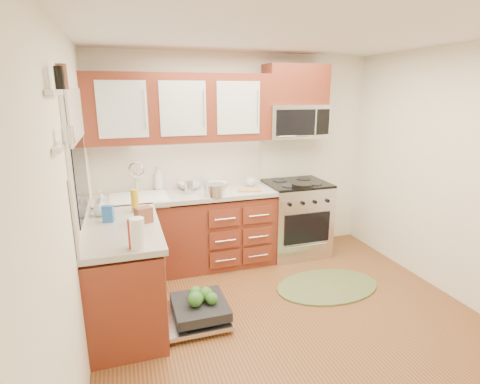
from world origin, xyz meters
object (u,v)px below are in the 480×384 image
object	(u,v)px
cup	(251,182)
dishwasher	(196,312)
upper_cabinets	(181,108)
microwave	(295,121)
sink	(140,208)
rug	(327,286)
bowl_a	(217,185)
range	(295,218)
paper_towel_roll	(137,233)
skillet	(302,185)
stock_pot	(215,190)
bowl_b	(190,186)
cutting_board	(249,190)

from	to	relation	value
cup	dishwasher	bearing A→B (deg)	-127.94
upper_cabinets	microwave	distance (m)	1.42
sink	upper_cabinets	bearing A→B (deg)	16.45
rug	upper_cabinets	bearing A→B (deg)	141.05
sink	bowl_a	bearing A→B (deg)	10.88
sink	bowl_a	size ratio (longest dim) A/B	2.54
range	paper_towel_roll	distance (m)	2.54
upper_cabinets	microwave	world-z (taller)	upper_cabinets
upper_cabinets	sink	size ratio (longest dim) A/B	3.31
dishwasher	skillet	world-z (taller)	skillet
microwave	cup	world-z (taller)	microwave
range	paper_towel_roll	bearing A→B (deg)	-144.18
range	sink	world-z (taller)	range
microwave	stock_pot	world-z (taller)	microwave
range	cup	xyz separation A→B (m)	(-0.58, 0.10, 0.50)
range	bowl_a	distance (m)	1.12
dishwasher	bowl_b	distance (m)	1.58
bowl_a	microwave	bearing A→B (deg)	-2.88
skillet	bowl_b	xyz separation A→B (m)	(-1.28, 0.42, -0.01)
bowl_a	cup	distance (m)	0.42
range	upper_cabinets	bearing A→B (deg)	174.11
dishwasher	skillet	size ratio (longest dim) A/B	2.78
rug	cutting_board	distance (m)	1.39
paper_towel_roll	dishwasher	bearing A→B (deg)	34.32
sink	paper_towel_roll	size ratio (longest dim) A/B	2.63
bowl_b	cup	world-z (taller)	cup
sink	stock_pot	bearing A→B (deg)	-13.79
range	bowl_b	xyz separation A→B (m)	(-1.33, 0.17, 0.49)
bowl_a	sink	bearing A→B (deg)	-169.12
bowl_b	cup	distance (m)	0.75
sink	cup	xyz separation A→B (m)	(1.35, 0.11, 0.18)
range	skillet	world-z (taller)	skillet
range	rug	world-z (taller)	range
range	sink	bearing A→B (deg)	-179.70
microwave	bowl_a	size ratio (longest dim) A/B	3.11
range	skillet	size ratio (longest dim) A/B	3.77
microwave	rug	bearing A→B (deg)	-93.13
stock_pot	microwave	bearing A→B (deg)	16.49
dishwasher	microwave	bearing A→B (deg)	39.07
sink	stock_pot	distance (m)	0.86
upper_cabinets	dishwasher	size ratio (longest dim) A/B	2.93
paper_towel_roll	cutting_board	bearing A→B (deg)	45.09
paper_towel_roll	bowl_b	world-z (taller)	paper_towel_roll
paper_towel_roll	sink	bearing A→B (deg)	86.87
cup	bowl_a	bearing A→B (deg)	169.61
skillet	bowl_a	world-z (taller)	skillet
upper_cabinets	bowl_a	xyz separation A→B (m)	(0.41, 0.03, -0.92)
rug	paper_towel_roll	xyz separation A→B (m)	(-1.95, -0.51, 1.03)
upper_cabinets	microwave	size ratio (longest dim) A/B	2.70
paper_towel_roll	bowl_b	xyz separation A→B (m)	(0.68, 1.62, -0.08)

